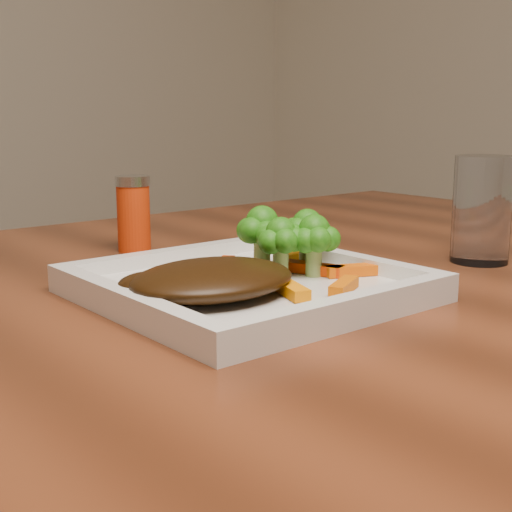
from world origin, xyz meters
TOP-DOWN VIEW (x-y plane):
  - plate at (0.13, -0.11)m, footprint 0.27×0.27m
  - steak at (0.08, -0.13)m, footprint 0.15×0.12m
  - broccoli_0 at (0.18, -0.08)m, footprint 0.07×0.07m
  - broccoli_1 at (0.22, -0.10)m, footprint 0.06×0.06m
  - broccoli_2 at (0.20, -0.13)m, footprint 0.07×0.07m
  - broccoli_3 at (0.17, -0.11)m, footprint 0.07×0.07m
  - carrot_0 at (0.18, -0.19)m, footprint 0.05×0.03m
  - carrot_1 at (0.23, -0.15)m, footprint 0.06×0.04m
  - carrot_2 at (0.14, -0.17)m, footprint 0.03×0.06m
  - carrot_3 at (0.24, -0.07)m, footprint 0.05×0.02m
  - carrot_4 at (0.15, -0.06)m, footprint 0.05×0.04m
  - carrot_5 at (0.21, -0.12)m, footprint 0.04×0.06m
  - spice_shaker at (0.16, 0.14)m, footprint 0.05×0.05m
  - drinking_glass at (0.43, -0.16)m, footprint 0.08×0.08m

SIDE VIEW (x-z plane):
  - plate at x=0.13m, z-range 0.75..0.76m
  - carrot_0 at x=0.18m, z-range 0.76..0.77m
  - carrot_1 at x=0.23m, z-range 0.76..0.77m
  - carrot_2 at x=0.14m, z-range 0.76..0.77m
  - carrot_3 at x=0.24m, z-range 0.76..0.77m
  - carrot_4 at x=0.15m, z-range 0.76..0.77m
  - carrot_5 at x=0.21m, z-range 0.76..0.77m
  - steak at x=0.08m, z-range 0.76..0.79m
  - broccoli_2 at x=0.20m, z-range 0.76..0.82m
  - broccoli_3 at x=0.17m, z-range 0.76..0.82m
  - broccoli_1 at x=0.22m, z-range 0.76..0.83m
  - spice_shaker at x=0.16m, z-range 0.75..0.84m
  - broccoli_0 at x=0.18m, z-range 0.76..0.83m
  - drinking_glass at x=0.43m, z-range 0.75..0.87m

